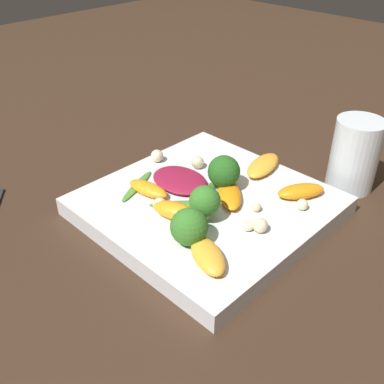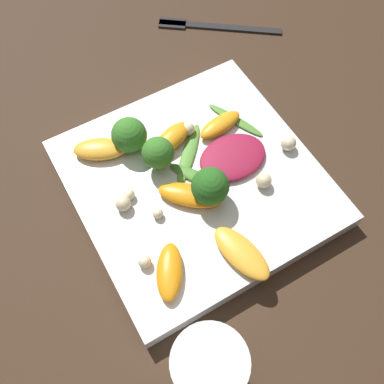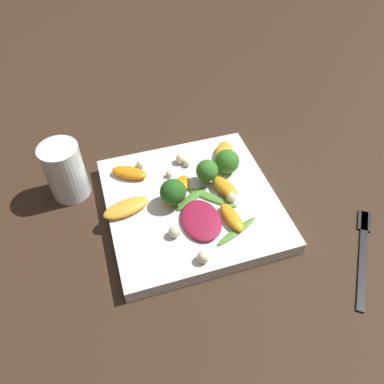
{
  "view_description": "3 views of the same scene",
  "coord_description": "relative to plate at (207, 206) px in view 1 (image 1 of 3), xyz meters",
  "views": [
    {
      "loc": [
        0.36,
        0.33,
        0.36
      ],
      "look_at": [
        0.01,
        -0.01,
        0.03
      ],
      "focal_mm": 42.0,
      "sensor_mm": 36.0,
      "label": 1
    },
    {
      "loc": [
        -0.23,
        0.14,
        0.49
      ],
      "look_at": [
        -0.02,
        0.02,
        0.03
      ],
      "focal_mm": 42.0,
      "sensor_mm": 36.0,
      "label": 2
    },
    {
      "loc": [
        -0.12,
        -0.4,
        0.5
      ],
      "look_at": [
        0.0,
        0.01,
        0.03
      ],
      "focal_mm": 35.0,
      "sensor_mm": 36.0,
      "label": 3
    }
  ],
  "objects": [
    {
      "name": "orange_segment_2",
      "position": [
        -0.02,
        0.02,
        0.02
      ],
      "size": [
        0.07,
        0.07,
        0.01
      ],
      "color": "orange",
      "rests_on": "plate"
    },
    {
      "name": "drinking_glass",
      "position": [
        -0.19,
        0.1,
        0.04
      ],
      "size": [
        0.07,
        0.07,
        0.1
      ],
      "color": "white",
      "rests_on": "ground_plane"
    },
    {
      "name": "plate",
      "position": [
        0.0,
        0.0,
        0.0
      ],
      "size": [
        0.28,
        0.28,
        0.02
      ],
      "color": "white",
      "rests_on": "ground_plane"
    },
    {
      "name": "broccoli_floret_2",
      "position": [
        -0.03,
        -0.0,
        0.04
      ],
      "size": [
        0.04,
        0.04,
        0.05
      ],
      "color": "#7A9E51",
      "rests_on": "plate"
    },
    {
      "name": "macadamia_nut_4",
      "position": [
        -0.02,
        0.06,
        0.02
      ],
      "size": [
        0.01,
        0.01,
        0.01
      ],
      "color": "beige",
      "rests_on": "plate"
    },
    {
      "name": "broccoli_floret_1",
      "position": [
        0.04,
        0.03,
        0.04
      ],
      "size": [
        0.04,
        0.04,
        0.05
      ],
      "color": "#84AD5B",
      "rests_on": "plate"
    },
    {
      "name": "orange_segment_3",
      "position": [
        0.05,
        -0.06,
        0.02
      ],
      "size": [
        0.03,
        0.06,
        0.02
      ],
      "color": "orange",
      "rests_on": "plate"
    },
    {
      "name": "orange_segment_1",
      "position": [
        -0.11,
        0.01,
        0.02
      ],
      "size": [
        0.08,
        0.05,
        0.02
      ],
      "color": "#FCAD33",
      "rests_on": "plate"
    },
    {
      "name": "macadamia_nut_0",
      "position": [
        -0.05,
        -0.06,
        0.02
      ],
      "size": [
        0.02,
        0.02,
        0.02
      ],
      "color": "beige",
      "rests_on": "plate"
    },
    {
      "name": "orange_segment_4",
      "position": [
        0.09,
        0.08,
        0.02
      ],
      "size": [
        0.06,
        0.07,
        0.02
      ],
      "color": "#FCAD33",
      "rests_on": "plate"
    },
    {
      "name": "orange_segment_0",
      "position": [
        0.06,
        0.0,
        0.02
      ],
      "size": [
        0.04,
        0.06,
        0.02
      ],
      "color": "orange",
      "rests_on": "plate"
    },
    {
      "name": "arugula_sprig_2",
      "position": [
        0.03,
        -0.01,
        0.01
      ],
      "size": [
        0.08,
        0.07,
        0.0
      ],
      "color": "#518E33",
      "rests_on": "plate"
    },
    {
      "name": "radicchio_leaf_0",
      "position": [
        -0.0,
        -0.05,
        0.02
      ],
      "size": [
        0.06,
        0.09,
        0.01
      ],
      "color": "maroon",
      "rests_on": "plate"
    },
    {
      "name": "orange_segment_5",
      "position": [
        -0.09,
        0.08,
        0.02
      ],
      "size": [
        0.07,
        0.06,
        0.02
      ],
      "color": "orange",
      "rests_on": "plate"
    },
    {
      "name": "macadamia_nut_5",
      "position": [
        -0.07,
        0.1,
        0.02
      ],
      "size": [
        0.01,
        0.01,
        0.01
      ],
      "color": "beige",
      "rests_on": "plate"
    },
    {
      "name": "ground_plane",
      "position": [
        0.0,
        0.0,
        -0.01
      ],
      "size": [
        2.4,
        2.4,
        0.0
      ],
      "primitive_type": "plane",
      "color": "#382619"
    },
    {
      "name": "arugula_sprig_0",
      "position": [
        0.05,
        -0.09,
        0.01
      ],
      "size": [
        0.08,
        0.04,
        0.0
      ],
      "color": "#518E33",
      "rests_on": "plate"
    },
    {
      "name": "broccoli_floret_0",
      "position": [
        0.08,
        0.05,
        0.03
      ],
      "size": [
        0.04,
        0.04,
        0.04
      ],
      "color": "#7A9E51",
      "rests_on": "plate"
    },
    {
      "name": "macadamia_nut_2",
      "position": [
        0.06,
        -0.02,
        0.02
      ],
      "size": [
        0.02,
        0.02,
        0.02
      ],
      "color": "beige",
      "rests_on": "plate"
    },
    {
      "name": "macadamia_nut_1",
      "position": [
        -0.02,
        -0.12,
        0.02
      ],
      "size": [
        0.02,
        0.02,
        0.02
      ],
      "color": "beige",
      "rests_on": "plate"
    },
    {
      "name": "arugula_sprig_1",
      "position": [
        -0.0,
        -0.0,
        0.02
      ],
      "size": [
        0.07,
        0.05,
        0.01
      ],
      "color": "#47842D",
      "rests_on": "plate"
    },
    {
      "name": "macadamia_nut_6",
      "position": [
        0.02,
        0.08,
        0.02
      ],
      "size": [
        0.01,
        0.01,
        0.01
      ],
      "color": "beige",
      "rests_on": "plate"
    },
    {
      "name": "macadamia_nut_3",
      "position": [
        0.01,
        0.09,
        0.02
      ],
      "size": [
        0.02,
        0.02,
        0.02
      ],
      "color": "beige",
      "rests_on": "plate"
    }
  ]
}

